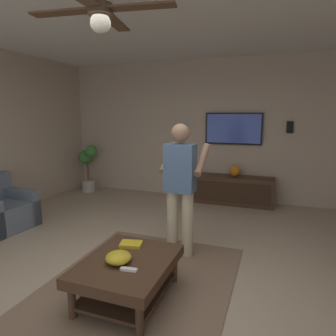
{
  "coord_description": "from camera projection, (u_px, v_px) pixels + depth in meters",
  "views": [
    {
      "loc": [
        -2.6,
        -1.22,
        1.74
      ],
      "look_at": [
        1.23,
        0.18,
        1.01
      ],
      "focal_mm": 31.74,
      "sensor_mm": 36.0,
      "label": 1
    }
  ],
  "objects": [
    {
      "name": "coffee_table",
      "position": [
        128.0,
        270.0,
        2.8
      ],
      "size": [
        1.0,
        0.8,
        0.4
      ],
      "color": "#422B1C",
      "rests_on": "ground"
    },
    {
      "name": "tv",
      "position": [
        233.0,
        129.0,
        5.9
      ],
      "size": [
        0.05,
        1.12,
        0.63
      ],
      "rotation": [
        0.0,
        0.0,
        3.14
      ],
      "color": "black"
    },
    {
      "name": "bowl",
      "position": [
        118.0,
        257.0,
        2.72
      ],
      "size": [
        0.24,
        0.24,
        0.11
      ],
      "primitive_type": "ellipsoid",
      "color": "gold",
      "rests_on": "coffee_table"
    },
    {
      "name": "potted_plant_tall",
      "position": [
        88.0,
        164.0,
        6.79
      ],
      "size": [
        0.43,
        0.52,
        1.08
      ],
      "color": "#B7B2A8",
      "rests_on": "ground"
    },
    {
      "name": "ground_plane",
      "position": [
        144.0,
        283.0,
        3.12
      ],
      "size": [
        8.35,
        8.35,
        0.0
      ],
      "primitive_type": "plane",
      "color": "tan"
    },
    {
      "name": "area_rug",
      "position": [
        138.0,
        287.0,
        3.04
      ],
      "size": [
        2.44,
        1.84,
        0.01
      ],
      "primitive_type": "cube",
      "color": "#7A604C",
      "rests_on": "ground"
    },
    {
      "name": "book",
      "position": [
        131.0,
        244.0,
        3.07
      ],
      "size": [
        0.21,
        0.25,
        0.04
      ],
      "primitive_type": "cube",
      "rotation": [
        0.0,
        0.0,
        4.94
      ],
      "color": "gold",
      "rests_on": "coffee_table"
    },
    {
      "name": "armchair",
      "position": [
        0.0,
        211.0,
        4.58
      ],
      "size": [
        0.86,
        0.87,
        0.82
      ],
      "rotation": [
        0.0,
        0.0,
        -1.64
      ],
      "color": "slate",
      "rests_on": "ground"
    },
    {
      "name": "media_console",
      "position": [
        229.0,
        190.0,
        5.89
      ],
      "size": [
        0.45,
        1.7,
        0.55
      ],
      "rotation": [
        0.0,
        0.0,
        3.14
      ],
      "color": "#422B1C",
      "rests_on": "ground"
    },
    {
      "name": "vase_round",
      "position": [
        235.0,
        171.0,
        5.82
      ],
      "size": [
        0.22,
        0.22,
        0.22
      ],
      "primitive_type": "sphere",
      "color": "orange",
      "rests_on": "media_console"
    },
    {
      "name": "wall_back_tv",
      "position": [
        215.0,
        130.0,
        6.13
      ],
      "size": [
        0.1,
        6.7,
        2.85
      ],
      "primitive_type": "cube",
      "color": "#BCA893",
      "rests_on": "ground"
    },
    {
      "name": "wall_speaker_right",
      "position": [
        183.0,
        130.0,
        6.28
      ],
      "size": [
        0.06,
        0.12,
        0.22
      ],
      "primitive_type": "cube",
      "color": "black"
    },
    {
      "name": "remote_white",
      "position": [
        129.0,
        269.0,
        2.59
      ],
      "size": [
        0.06,
        0.15,
        0.02
      ],
      "primitive_type": "cube",
      "rotation": [
        0.0,
        0.0,
        1.68
      ],
      "color": "white",
      "rests_on": "coffee_table"
    },
    {
      "name": "wall_speaker_left",
      "position": [
        290.0,
        127.0,
        5.55
      ],
      "size": [
        0.06,
        0.12,
        0.22
      ],
      "primitive_type": "cube",
      "color": "black"
    },
    {
      "name": "person_standing",
      "position": [
        181.0,
        182.0,
        3.62
      ],
      "size": [
        0.55,
        0.55,
        1.64
      ],
      "rotation": [
        0.0,
        0.0,
        -0.04
      ],
      "color": "#C6B793",
      "rests_on": "ground"
    },
    {
      "name": "ceiling_fan",
      "position": [
        100.0,
        13.0,
        2.32
      ],
      "size": [
        1.2,
        1.2,
        0.46
      ],
      "color": "#4C3828"
    }
  ]
}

